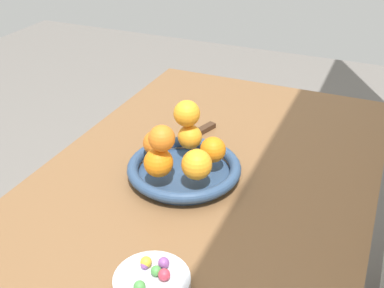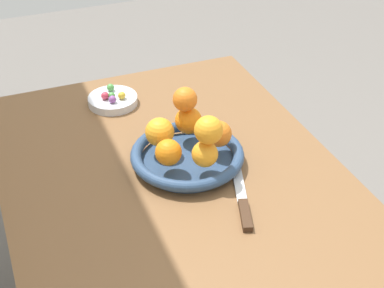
# 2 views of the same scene
# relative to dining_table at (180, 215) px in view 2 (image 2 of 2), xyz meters

# --- Properties ---
(dining_table) EXTENTS (1.10, 0.76, 0.74)m
(dining_table) POSITION_rel_dining_table_xyz_m (0.00, 0.00, 0.00)
(dining_table) COLOR brown
(dining_table) RESTS_ON ground_plane
(fruit_bowl) EXTENTS (0.26, 0.26, 0.04)m
(fruit_bowl) POSITION_rel_dining_table_xyz_m (0.07, -0.04, 0.11)
(fruit_bowl) COLOR navy
(fruit_bowl) RESTS_ON dining_table
(candy_dish) EXTENTS (0.13, 0.13, 0.02)m
(candy_dish) POSITION_rel_dining_table_xyz_m (0.40, 0.04, 0.10)
(candy_dish) COLOR silver
(candy_dish) RESTS_ON dining_table
(orange_0) EXTENTS (0.06, 0.06, 0.06)m
(orange_0) POSITION_rel_dining_table_xyz_m (-0.00, -0.06, 0.16)
(orange_0) COLOR orange
(orange_0) RESTS_ON fruit_bowl
(orange_1) EXTENTS (0.06, 0.06, 0.06)m
(orange_1) POSITION_rel_dining_table_xyz_m (0.06, -0.12, 0.16)
(orange_1) COLOR orange
(orange_1) RESTS_ON fruit_bowl
(orange_2) EXTENTS (0.06, 0.06, 0.06)m
(orange_2) POSITION_rel_dining_table_xyz_m (0.14, -0.07, 0.16)
(orange_2) COLOR orange
(orange_2) RESTS_ON fruit_bowl
(orange_3) EXTENTS (0.07, 0.07, 0.07)m
(orange_3) POSITION_rel_dining_table_xyz_m (0.11, 0.01, 0.16)
(orange_3) COLOR orange
(orange_3) RESTS_ON fruit_bowl
(orange_4) EXTENTS (0.06, 0.06, 0.06)m
(orange_4) POSITION_rel_dining_table_xyz_m (0.03, 0.01, 0.16)
(orange_4) COLOR orange
(orange_4) RESTS_ON fruit_bowl
(orange_5) EXTENTS (0.06, 0.06, 0.06)m
(orange_5) POSITION_rel_dining_table_xyz_m (0.00, -0.07, 0.22)
(orange_5) COLOR orange
(orange_5) RESTS_ON orange_0
(orange_6) EXTENTS (0.06, 0.06, 0.06)m
(orange_6) POSITION_rel_dining_table_xyz_m (0.13, -0.06, 0.22)
(orange_6) COLOR orange
(orange_6) RESTS_ON orange_2
(candy_ball_0) EXTENTS (0.02, 0.02, 0.02)m
(candy_ball_0) POSITION_rel_dining_table_xyz_m (0.37, 0.05, 0.12)
(candy_ball_0) COLOR #8C4C99
(candy_ball_0) RESTS_ON candy_dish
(candy_ball_1) EXTENTS (0.02, 0.02, 0.02)m
(candy_ball_1) POSITION_rel_dining_table_xyz_m (0.43, 0.04, 0.12)
(candy_ball_1) COLOR #4C9947
(candy_ball_1) RESTS_ON candy_dish
(candy_ball_2) EXTENTS (0.02, 0.02, 0.02)m
(candy_ball_2) POSITION_rel_dining_table_xyz_m (0.38, 0.02, 0.12)
(candy_ball_2) COLOR gold
(candy_ball_2) RESTS_ON candy_dish
(candy_ball_3) EXTENTS (0.02, 0.02, 0.02)m
(candy_ball_3) POSITION_rel_dining_table_xyz_m (0.38, 0.02, 0.12)
(candy_ball_3) COLOR #8C4C99
(candy_ball_3) RESTS_ON candy_dish
(candy_ball_4) EXTENTS (0.02, 0.02, 0.02)m
(candy_ball_4) POSITION_rel_dining_table_xyz_m (0.39, 0.05, 0.12)
(candy_ball_4) COLOR #4C9947
(candy_ball_4) RESTS_ON candy_dish
(candy_ball_5) EXTENTS (0.02, 0.02, 0.02)m
(candy_ball_5) POSITION_rel_dining_table_xyz_m (0.39, 0.07, 0.12)
(candy_ball_5) COLOR #C6384C
(candy_ball_5) RESTS_ON candy_dish
(knife) EXTENTS (0.25, 0.10, 0.01)m
(knife) POSITION_rel_dining_table_xyz_m (-0.09, -0.11, 0.09)
(knife) COLOR #3F2819
(knife) RESTS_ON dining_table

